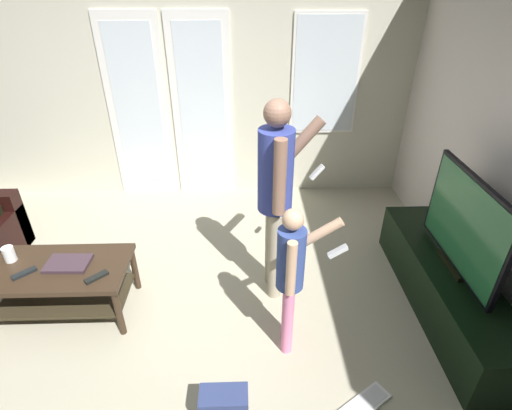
{
  "coord_description": "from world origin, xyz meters",
  "views": [
    {
      "loc": [
        0.73,
        -2.06,
        2.37
      ],
      "look_at": [
        0.8,
        0.22,
        0.99
      ],
      "focal_mm": 27.45,
      "sensor_mm": 36.0,
      "label": 1
    }
  ],
  "objects_px": {
    "loose_keyboard": "(361,407)",
    "laptop_closed": "(68,264)",
    "backpack": "(224,409)",
    "tv_stand": "(445,287)",
    "person_child": "(292,270)",
    "cup_by_laptop": "(9,254)",
    "dvd_remote_slim": "(24,273)",
    "flat_screen_tv": "(465,226)",
    "coffee_table": "(61,279)",
    "tv_remote_black": "(97,277)",
    "person_adult": "(277,187)"
  },
  "relations": [
    {
      "from": "tv_remote_black",
      "to": "backpack",
      "type": "bearing_deg",
      "value": -84.1
    },
    {
      "from": "loose_keyboard",
      "to": "tv_remote_black",
      "type": "xyz_separation_m",
      "value": [
        -1.79,
        0.76,
        0.45
      ]
    },
    {
      "from": "loose_keyboard",
      "to": "dvd_remote_slim",
      "type": "bearing_deg",
      "value": 160.67
    },
    {
      "from": "loose_keyboard",
      "to": "laptop_closed",
      "type": "height_order",
      "value": "laptop_closed"
    },
    {
      "from": "laptop_closed",
      "to": "tv_remote_black",
      "type": "bearing_deg",
      "value": -28.91
    },
    {
      "from": "tv_remote_black",
      "to": "dvd_remote_slim",
      "type": "xyz_separation_m",
      "value": [
        -0.54,
        0.06,
        0.0
      ]
    },
    {
      "from": "coffee_table",
      "to": "cup_by_laptop",
      "type": "distance_m",
      "value": 0.43
    },
    {
      "from": "cup_by_laptop",
      "to": "backpack",
      "type": "bearing_deg",
      "value": -32.11
    },
    {
      "from": "tv_remote_black",
      "to": "tv_stand",
      "type": "bearing_deg",
      "value": -41.39
    },
    {
      "from": "person_child",
      "to": "cup_by_laptop",
      "type": "xyz_separation_m",
      "value": [
        -2.1,
        0.47,
        -0.18
      ]
    },
    {
      "from": "coffee_table",
      "to": "laptop_closed",
      "type": "height_order",
      "value": "laptop_closed"
    },
    {
      "from": "person_adult",
      "to": "laptop_closed",
      "type": "relative_size",
      "value": 5.17
    },
    {
      "from": "person_adult",
      "to": "backpack",
      "type": "relative_size",
      "value": 5.73
    },
    {
      "from": "person_child",
      "to": "loose_keyboard",
      "type": "relative_size",
      "value": 2.63
    },
    {
      "from": "backpack",
      "to": "dvd_remote_slim",
      "type": "height_order",
      "value": "dvd_remote_slim"
    },
    {
      "from": "coffee_table",
      "to": "dvd_remote_slim",
      "type": "height_order",
      "value": "dvd_remote_slim"
    },
    {
      "from": "person_child",
      "to": "tv_stand",
      "type": "bearing_deg",
      "value": 14.13
    },
    {
      "from": "person_adult",
      "to": "backpack",
      "type": "xyz_separation_m",
      "value": [
        -0.38,
        -1.17,
        -0.86
      ]
    },
    {
      "from": "coffee_table",
      "to": "cup_by_laptop",
      "type": "bearing_deg",
      "value": 167.19
    },
    {
      "from": "tv_stand",
      "to": "dvd_remote_slim",
      "type": "relative_size",
      "value": 10.45
    },
    {
      "from": "cup_by_laptop",
      "to": "tv_remote_black",
      "type": "relative_size",
      "value": 0.72
    },
    {
      "from": "coffee_table",
      "to": "dvd_remote_slim",
      "type": "bearing_deg",
      "value": -158.43
    },
    {
      "from": "flat_screen_tv",
      "to": "dvd_remote_slim",
      "type": "relative_size",
      "value": 6.02
    },
    {
      "from": "loose_keyboard",
      "to": "dvd_remote_slim",
      "type": "xyz_separation_m",
      "value": [
        -2.33,
        0.82,
        0.45
      ]
    },
    {
      "from": "person_child",
      "to": "laptop_closed",
      "type": "bearing_deg",
      "value": 166.44
    },
    {
      "from": "person_child",
      "to": "backpack",
      "type": "bearing_deg",
      "value": -127.27
    },
    {
      "from": "tv_stand",
      "to": "laptop_closed",
      "type": "height_order",
      "value": "laptop_closed"
    },
    {
      "from": "flat_screen_tv",
      "to": "laptop_closed",
      "type": "bearing_deg",
      "value": 178.59
    },
    {
      "from": "person_adult",
      "to": "dvd_remote_slim",
      "type": "xyz_separation_m",
      "value": [
        -1.86,
        -0.3,
        -0.52
      ]
    },
    {
      "from": "loose_keyboard",
      "to": "backpack",
      "type": "bearing_deg",
      "value": -176.19
    },
    {
      "from": "tv_stand",
      "to": "loose_keyboard",
      "type": "height_order",
      "value": "tv_stand"
    },
    {
      "from": "tv_stand",
      "to": "person_child",
      "type": "xyz_separation_m",
      "value": [
        -1.27,
        -0.32,
        0.48
      ]
    },
    {
      "from": "flat_screen_tv",
      "to": "backpack",
      "type": "bearing_deg",
      "value": -152.22
    },
    {
      "from": "person_adult",
      "to": "loose_keyboard",
      "type": "relative_size",
      "value": 3.74
    },
    {
      "from": "person_child",
      "to": "dvd_remote_slim",
      "type": "bearing_deg",
      "value": 171.21
    },
    {
      "from": "loose_keyboard",
      "to": "cup_by_laptop",
      "type": "xyz_separation_m",
      "value": [
        -2.51,
        0.99,
        0.5
      ]
    },
    {
      "from": "coffee_table",
      "to": "person_adult",
      "type": "relative_size",
      "value": 0.63
    },
    {
      "from": "person_adult",
      "to": "tv_remote_black",
      "type": "distance_m",
      "value": 1.46
    },
    {
      "from": "person_adult",
      "to": "dvd_remote_slim",
      "type": "bearing_deg",
      "value": -170.86
    },
    {
      "from": "backpack",
      "to": "cup_by_laptop",
      "type": "height_order",
      "value": "cup_by_laptop"
    },
    {
      "from": "person_child",
      "to": "cup_by_laptop",
      "type": "distance_m",
      "value": 2.16
    },
    {
      "from": "flat_screen_tv",
      "to": "dvd_remote_slim",
      "type": "distance_m",
      "value": 3.22
    },
    {
      "from": "tv_stand",
      "to": "backpack",
      "type": "bearing_deg",
      "value": -152.34
    },
    {
      "from": "coffee_table",
      "to": "laptop_closed",
      "type": "distance_m",
      "value": 0.16
    },
    {
      "from": "dvd_remote_slim",
      "to": "tv_remote_black",
      "type": "bearing_deg",
      "value": -49.57
    },
    {
      "from": "coffee_table",
      "to": "flat_screen_tv",
      "type": "relative_size",
      "value": 1.01
    },
    {
      "from": "person_adult",
      "to": "loose_keyboard",
      "type": "bearing_deg",
      "value": -67.19
    },
    {
      "from": "loose_keyboard",
      "to": "laptop_closed",
      "type": "xyz_separation_m",
      "value": [
        -2.05,
        0.92,
        0.45
      ]
    },
    {
      "from": "person_child",
      "to": "backpack",
      "type": "relative_size",
      "value": 4.03
    },
    {
      "from": "dvd_remote_slim",
      "to": "backpack",
      "type": "bearing_deg",
      "value": -74.06
    }
  ]
}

